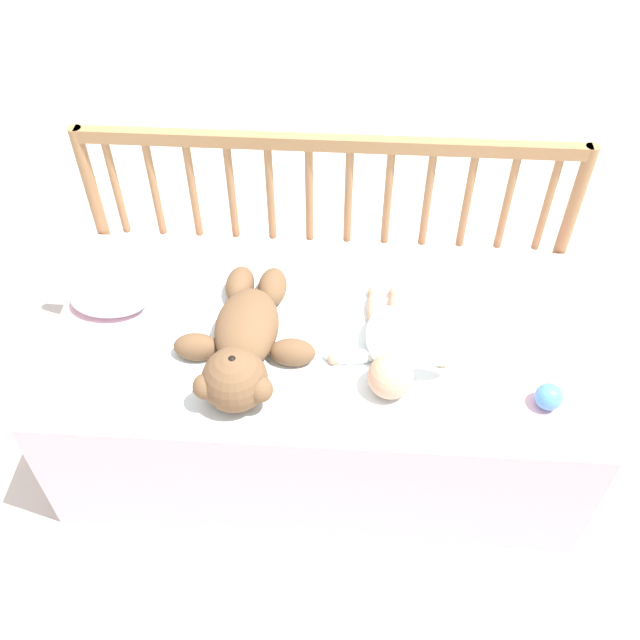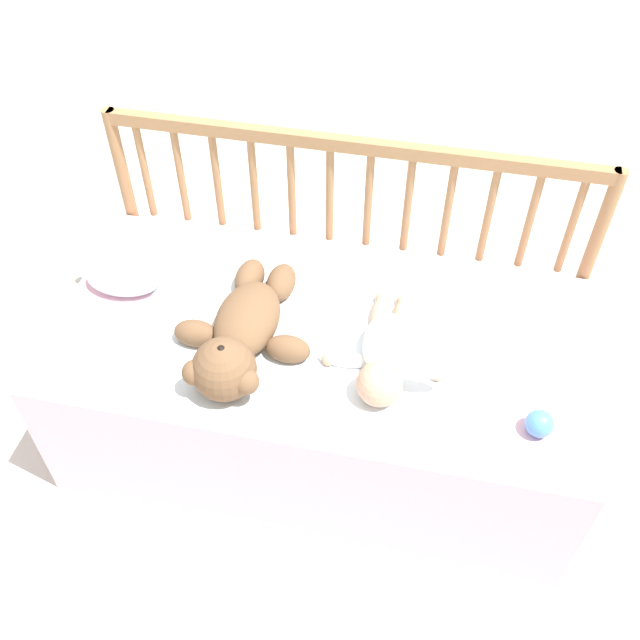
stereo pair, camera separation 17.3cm
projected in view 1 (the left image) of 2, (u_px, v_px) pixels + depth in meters
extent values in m
plane|color=silver|center=(320.00, 430.00, 2.10)|extent=(12.00, 12.00, 0.00)
cube|color=#EDB7C6|center=(320.00, 385.00, 1.94)|extent=(1.34, 0.68, 0.43)
cylinder|color=#997047|center=(107.00, 242.00, 2.09)|extent=(0.04, 0.04, 0.76)
cylinder|color=#997047|center=(556.00, 261.00, 2.04)|extent=(0.04, 0.04, 0.76)
cube|color=#997047|center=(329.00, 143.00, 1.80)|extent=(1.31, 0.03, 0.04)
cylinder|color=#997047|center=(116.00, 188.00, 1.95)|extent=(0.02, 0.02, 0.30)
cylinder|color=#997047|center=(155.00, 190.00, 1.94)|extent=(0.02, 0.02, 0.30)
cylinder|color=#997047|center=(193.00, 191.00, 1.94)|extent=(0.02, 0.02, 0.30)
cylinder|color=#997047|center=(232.00, 193.00, 1.93)|extent=(0.02, 0.02, 0.30)
cylinder|color=#997047|center=(270.00, 194.00, 1.93)|extent=(0.02, 0.02, 0.30)
cylinder|color=#997047|center=(309.00, 196.00, 1.92)|extent=(0.02, 0.02, 0.30)
cylinder|color=#997047|center=(348.00, 197.00, 1.92)|extent=(0.02, 0.02, 0.30)
cylinder|color=#997047|center=(388.00, 199.00, 1.92)|extent=(0.02, 0.02, 0.30)
cylinder|color=#997047|center=(427.00, 200.00, 1.91)|extent=(0.02, 0.02, 0.30)
cylinder|color=#997047|center=(467.00, 202.00, 1.91)|extent=(0.02, 0.02, 0.30)
cylinder|color=#997047|center=(507.00, 203.00, 1.90)|extent=(0.02, 0.02, 0.30)
cylinder|color=#997047|center=(547.00, 205.00, 1.90)|extent=(0.02, 0.02, 0.30)
cube|color=white|center=(310.00, 343.00, 1.76)|extent=(0.88, 0.56, 0.01)
ellipsoid|color=brown|center=(247.00, 327.00, 1.73)|extent=(0.16, 0.25, 0.11)
sphere|color=brown|center=(235.00, 380.00, 1.59)|extent=(0.15, 0.15, 0.15)
sphere|color=beige|center=(233.00, 368.00, 1.56)|extent=(0.06, 0.06, 0.06)
sphere|color=black|center=(232.00, 360.00, 1.54)|extent=(0.02, 0.02, 0.02)
sphere|color=brown|center=(260.00, 390.00, 1.57)|extent=(0.06, 0.06, 0.06)
sphere|color=brown|center=(206.00, 386.00, 1.57)|extent=(0.06, 0.06, 0.06)
ellipsoid|color=brown|center=(292.00, 352.00, 1.70)|extent=(0.11, 0.07, 0.07)
ellipsoid|color=brown|center=(196.00, 347.00, 1.71)|extent=(0.11, 0.07, 0.07)
ellipsoid|color=brown|center=(273.00, 287.00, 1.84)|extent=(0.08, 0.12, 0.07)
ellipsoid|color=brown|center=(240.00, 285.00, 1.85)|extent=(0.08, 0.12, 0.07)
ellipsoid|color=white|center=(388.00, 336.00, 1.72)|extent=(0.12, 0.19, 0.09)
sphere|color=tan|center=(390.00, 376.00, 1.62)|extent=(0.11, 0.11, 0.11)
ellipsoid|color=white|center=(431.00, 357.00, 1.62)|extent=(0.13, 0.04, 0.04)
ellipsoid|color=white|center=(350.00, 356.00, 1.71)|extent=(0.13, 0.04, 0.04)
sphere|color=tan|center=(443.00, 360.00, 1.70)|extent=(0.03, 0.03, 0.03)
sphere|color=tan|center=(334.00, 358.00, 1.70)|extent=(0.03, 0.03, 0.03)
ellipsoid|color=tan|center=(397.00, 310.00, 1.81)|extent=(0.05, 0.13, 0.04)
ellipsoid|color=tan|center=(375.00, 309.00, 1.81)|extent=(0.05, 0.13, 0.04)
sphere|color=tan|center=(396.00, 293.00, 1.85)|extent=(0.04, 0.04, 0.04)
sphere|color=tan|center=(375.00, 292.00, 1.86)|extent=(0.04, 0.04, 0.04)
sphere|color=#4C8CDB|center=(549.00, 397.00, 1.61)|extent=(0.06, 0.06, 0.06)
ellipsoid|color=silver|center=(110.00, 298.00, 1.83)|extent=(0.20, 0.13, 0.06)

